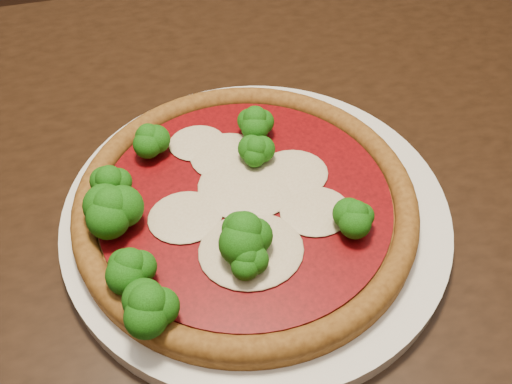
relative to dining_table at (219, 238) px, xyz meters
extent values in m
cube|color=black|center=(0.00, 0.00, 0.08)|extent=(1.25, 0.76, 0.04)
cylinder|color=black|center=(0.56, 0.33, -0.29)|extent=(0.06, 0.06, 0.71)
cylinder|color=silver|center=(0.03, -0.06, 0.11)|extent=(0.35, 0.35, 0.02)
cylinder|color=brown|center=(0.02, -0.06, 0.13)|extent=(0.30, 0.30, 0.01)
torus|color=brown|center=(0.02, -0.06, 0.13)|extent=(0.30, 0.30, 0.02)
cylinder|color=#750509|center=(0.02, -0.06, 0.13)|extent=(0.26, 0.26, 0.00)
ellipsoid|color=beige|center=(0.01, -0.12, 0.14)|extent=(0.09, 0.08, 0.01)
ellipsoid|color=beige|center=(-0.01, 0.02, 0.14)|extent=(0.05, 0.05, 0.00)
ellipsoid|color=beige|center=(0.07, -0.09, 0.14)|extent=(0.06, 0.06, 0.00)
ellipsoid|color=beige|center=(0.07, -0.04, 0.14)|extent=(0.07, 0.06, 0.01)
ellipsoid|color=beige|center=(-0.04, -0.07, 0.14)|extent=(0.06, 0.06, 0.01)
ellipsoid|color=beige|center=(0.01, -0.01, 0.14)|extent=(0.07, 0.06, 0.01)
ellipsoid|color=beige|center=(0.02, -0.05, 0.14)|extent=(0.09, 0.08, 0.01)
ellipsoid|color=#1E7913|center=(-0.06, 0.01, 0.15)|extent=(0.04, 0.04, 0.03)
ellipsoid|color=#1E7913|center=(-0.07, -0.16, 0.16)|extent=(0.05, 0.05, 0.04)
ellipsoid|color=#1E7913|center=(0.10, -0.11, 0.15)|extent=(0.04, 0.04, 0.03)
ellipsoid|color=#1E7913|center=(0.01, -0.12, 0.16)|extent=(0.05, 0.05, 0.04)
ellipsoid|color=#1E7913|center=(-0.09, -0.07, 0.16)|extent=(0.05, 0.05, 0.04)
ellipsoid|color=#1E7913|center=(-0.08, -0.12, 0.16)|extent=(0.04, 0.04, 0.04)
ellipsoid|color=#1E7913|center=(-0.09, -0.03, 0.16)|extent=(0.04, 0.04, 0.03)
ellipsoid|color=#1E7913|center=(0.05, 0.01, 0.16)|extent=(0.04, 0.04, 0.03)
ellipsoid|color=#1E7913|center=(0.04, -0.02, 0.15)|extent=(0.04, 0.04, 0.03)
ellipsoid|color=#1E7913|center=(0.00, -0.14, 0.15)|extent=(0.04, 0.04, 0.03)
camera|label=1|loc=(-0.04, -0.38, 0.52)|focal=40.00mm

